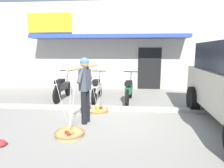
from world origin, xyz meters
name	(u,v)px	position (x,y,z in m)	size (l,w,h in m)	color
ground_plane	(103,117)	(0.00, 0.00, 0.00)	(90.00, 90.00, 0.00)	gray
sidewalk_curb	(106,108)	(0.00, 0.70, 0.05)	(20.00, 0.24, 0.10)	#AEA89C
fruit_vendor	(85,86)	(-0.40, -0.48, 0.98)	(0.40, 1.72, 1.70)	black
fruit_basket_left_side	(69,133)	(-0.58, -1.34, 0.07)	(0.66, 0.66, 1.45)	tan
fruit_basket_right_side	(98,110)	(-0.22, 0.37, 0.08)	(0.66, 0.66, 1.45)	tan
motorcycle_nearest_shop	(62,88)	(-1.81, 1.87, 0.45)	(0.54, 1.82, 1.09)	black
motorcycle_second_in_row	(97,89)	(-0.47, 1.82, 0.45)	(0.54, 1.82, 1.09)	black
motorcycle_third_in_row	(129,90)	(0.74, 1.68, 0.45)	(0.54, 1.82, 1.09)	black
storefront_building	(113,47)	(-0.23, 6.79, 2.10)	(13.00, 6.00, 4.20)	beige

